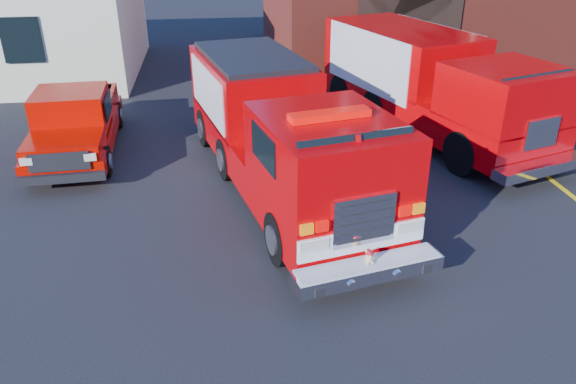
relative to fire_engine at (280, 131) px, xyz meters
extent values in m
plane|color=black|center=(-0.20, -1.61, -1.35)|extent=(100.00, 100.00, 0.00)
cube|color=yellow|center=(6.30, -0.61, -1.35)|extent=(0.12, 3.00, 0.01)
cube|color=yellow|center=(6.30, 2.39, -1.35)|extent=(0.12, 3.00, 0.01)
cube|color=yellow|center=(6.30, 5.39, -1.35)|extent=(0.12, 3.00, 0.01)
cube|color=black|center=(5.30, 7.37, 0.65)|extent=(3.60, 0.12, 4.00)
cube|color=black|center=(-7.20, 7.36, 0.65)|extent=(1.20, 0.10, 1.40)
cylinder|color=black|center=(-0.35, -2.98, -0.87)|extent=(0.51, 1.02, 0.97)
cylinder|color=black|center=(1.55, -2.57, -0.87)|extent=(0.51, 1.02, 0.97)
cube|color=#C10105|center=(0.00, 0.00, -0.60)|extent=(3.84, 8.25, 0.80)
cube|color=#C10105|center=(-0.43, 1.99, 0.42)|extent=(2.98, 4.27, 1.42)
cube|color=#C10105|center=(0.54, -2.51, 0.46)|extent=(2.76, 3.24, 1.33)
cube|color=black|center=(0.78, -3.59, 0.82)|extent=(1.92, 0.48, 0.83)
cube|color=#EF0B05|center=(0.54, -2.51, 1.20)|extent=(1.45, 0.59, 0.12)
cube|color=white|center=(0.84, -3.91, -0.42)|extent=(2.17, 0.52, 0.39)
cube|color=silver|center=(0.85, -3.92, -0.07)|extent=(1.05, 0.28, 0.83)
cube|color=silver|center=(0.90, -4.16, -0.84)|extent=(2.53, 1.00, 0.25)
cube|color=#B7B7BF|center=(-1.52, 1.75, 0.42)|extent=(0.71, 3.12, 1.15)
cube|color=#B7B7BF|center=(0.66, 2.22, 0.42)|extent=(0.71, 3.12, 1.15)
sphere|color=#DDB586|center=(0.90, -4.16, -0.64)|extent=(0.17, 0.17, 0.14)
sphere|color=#DDB586|center=(0.90, -4.16, -0.53)|extent=(0.14, 0.14, 0.11)
sphere|color=#DDB586|center=(0.85, -4.16, -0.49)|extent=(0.05, 0.05, 0.04)
sphere|color=#DDB586|center=(0.94, -4.14, -0.49)|extent=(0.05, 0.05, 0.04)
ellipsoid|color=red|center=(0.90, -4.16, -0.50)|extent=(0.14, 0.14, 0.07)
cylinder|color=red|center=(0.90, -4.17, -0.52)|extent=(0.16, 0.16, 0.01)
cylinder|color=black|center=(-5.59, 1.11, -0.99)|extent=(0.29, 0.74, 0.73)
cylinder|color=black|center=(-3.99, 1.19, -0.99)|extent=(0.29, 0.74, 0.73)
cube|color=#B00800|center=(-4.87, 2.83, -0.85)|extent=(2.08, 5.09, 0.41)
cube|color=#B00800|center=(-4.78, 1.06, -0.49)|extent=(1.74, 1.45, 0.32)
cube|color=#B00800|center=(-4.86, 2.56, -0.12)|extent=(1.76, 1.72, 0.91)
cube|color=#B00800|center=(-4.95, 4.28, -0.49)|extent=(1.77, 2.00, 0.50)
cube|color=black|center=(-4.74, 0.26, -0.94)|extent=(1.86, 0.22, 0.20)
cylinder|color=black|center=(4.34, 0.18, -0.83)|extent=(0.64, 1.11, 1.05)
cylinder|color=black|center=(6.35, 0.82, -0.83)|extent=(0.64, 1.11, 1.05)
cube|color=#C10105|center=(4.53, 3.06, -0.54)|extent=(4.60, 8.03, 0.86)
cube|color=#C10105|center=(4.10, 4.43, 0.56)|extent=(3.73, 5.29, 1.44)
cube|color=#C10105|center=(5.34, 0.50, 0.47)|extent=(2.98, 2.92, 1.25)
cube|color=#B7B7BF|center=(2.95, 4.06, 0.47)|extent=(1.25, 3.85, 1.63)
cube|color=#B7B7BF|center=(5.25, 4.79, 0.47)|extent=(1.25, 3.85, 1.63)
cube|color=silver|center=(5.76, -0.82, -0.83)|extent=(2.60, 1.19, 0.24)
camera|label=1|loc=(-1.35, -11.29, 4.25)|focal=35.00mm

